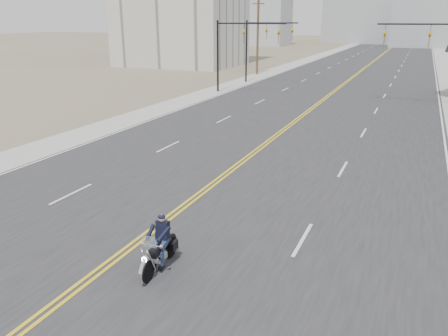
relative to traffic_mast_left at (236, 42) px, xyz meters
name	(u,v)px	position (x,y,z in m)	size (l,w,h in m)	color
ground_plane	(107,266)	(8.98, -32.00, -4.94)	(400.00, 400.00, 0.00)	#776D56
road	(371,64)	(8.98, 38.00, -4.93)	(20.00, 200.00, 0.01)	#303033
sidewalk_left	(304,61)	(-2.52, 38.00, -4.93)	(3.00, 200.00, 0.01)	#A5A5A0
sidewalk_right	(446,66)	(20.48, 38.00, -4.93)	(3.00, 200.00, 0.01)	#A5A5A0
traffic_mast_left	(236,42)	(0.00, 0.00, 0.00)	(7.10, 0.26, 7.00)	black
traffic_mast_right	(438,47)	(17.95, 0.00, 0.00)	(7.10, 0.26, 7.00)	black
traffic_mast_far	(260,40)	(-0.33, 8.00, -0.06)	(6.10, 0.26, 7.00)	black
utility_pole_left	(258,32)	(-3.52, 16.00, 0.54)	(2.20, 0.30, 10.50)	brown
haze_bldg_a	(263,5)	(-26.02, 83.00, 6.06)	(14.00, 12.00, 22.00)	#B7BCC6
haze_bldg_b	(428,20)	(16.98, 93.00, 2.06)	(18.00, 14.00, 14.00)	#ADB2B7
haze_bldg_f	(234,17)	(-41.02, 98.00, 3.06)	(12.00, 12.00, 16.00)	#ADB2B7
motorcyclist	(158,244)	(10.51, -31.47, -4.12)	(0.90, 2.09, 1.63)	black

